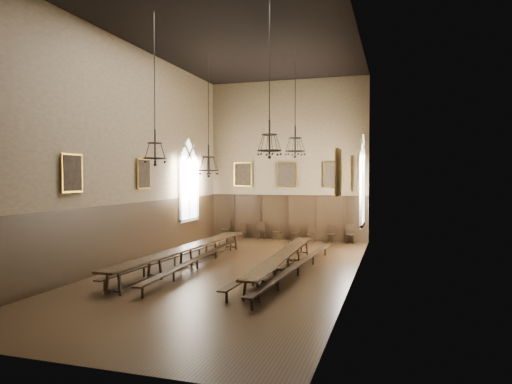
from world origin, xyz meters
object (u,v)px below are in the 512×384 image
at_px(table_left, 186,257).
at_px(table_right, 283,263).
at_px(bench_right_inner, 273,265).
at_px(chair_2, 261,234).
at_px(bench_left_outer, 175,259).
at_px(chair_6, 331,237).
at_px(chandelier_front_left, 155,147).
at_px(bench_right_outer, 298,268).
at_px(bench_left_inner, 197,262).
at_px(chandelier_back_left, 209,163).
at_px(chair_4, 295,236).
at_px(chandelier_back_right, 295,144).
at_px(chair_1, 242,234).
at_px(chair_3, 277,235).
at_px(chair_0, 226,233).
at_px(chair_7, 350,238).
at_px(chandelier_front_right, 269,139).
at_px(chair_5, 311,237).

height_order(table_left, table_right, table_left).
bearing_deg(bench_right_inner, chair_2, 109.42).
bearing_deg(bench_left_outer, chair_6, 58.73).
bearing_deg(chandelier_front_left, bench_right_outer, 30.74).
distance_m(bench_left_inner, chandelier_back_left, 4.84).
xyz_separation_m(bench_right_outer, chandelier_front_left, (-4.30, -2.56, 4.27)).
relative_size(table_right, chair_4, 10.28).
height_order(bench_left_outer, chair_6, chair_6).
relative_size(bench_right_inner, chandelier_back_right, 2.11).
distance_m(bench_left_outer, chair_1, 8.36).
height_order(chair_3, chandelier_front_left, chandelier_front_left).
xyz_separation_m(chair_0, chair_1, (0.96, 0.03, -0.04)).
relative_size(chair_7, chandelier_front_right, 0.21).
xyz_separation_m(table_left, table_right, (3.93, 0.02, -0.04)).
height_order(chair_0, chair_7, chair_0).
relative_size(table_left, chandelier_front_right, 2.16).
height_order(chair_3, chair_6, chair_3).
height_order(chair_5, chandelier_front_left, chandelier_front_left).
bearing_deg(bench_right_inner, chandelier_back_left, 145.28).
height_order(chair_3, chair_4, chair_3).
xyz_separation_m(bench_right_inner, chandelier_front_left, (-3.28, -2.90, 4.28)).
bearing_deg(chair_4, bench_right_outer, -77.12).
relative_size(chair_1, chandelier_front_right, 0.19).
height_order(bench_left_outer, chair_1, chair_1).
bearing_deg(table_left, chair_1, 93.77).
xyz_separation_m(chandelier_back_right, chandelier_front_left, (-3.54, -5.48, -0.39)).
relative_size(bench_left_outer, chair_4, 10.45).
bearing_deg(chair_6, table_right, -78.72).
relative_size(table_right, chair_6, 9.65).
height_order(chair_1, chair_2, chair_2).
bearing_deg(chair_3, chandelier_back_right, -64.80).
distance_m(chair_4, chair_7, 3.00).
height_order(bench_left_inner, chandelier_back_right, chandelier_back_right).
relative_size(table_right, chair_5, 10.34).
relative_size(chair_1, chandelier_front_left, 0.18).
xyz_separation_m(chandelier_back_left, chandelier_front_left, (0.40, -5.45, 0.38)).
bearing_deg(chandelier_front_left, chandelier_back_right, 57.13).
bearing_deg(chair_7, chandelier_front_left, -125.91).
distance_m(chandelier_front_left, chandelier_front_right, 3.86).
distance_m(table_left, bench_right_inner, 3.57).
height_order(chair_2, chair_7, chair_2).
bearing_deg(table_left, chandelier_front_right, -32.20).
distance_m(bench_left_outer, chandelier_back_right, 6.89).
distance_m(bench_left_inner, chandelier_front_left, 5.05).
height_order(chair_3, chandelier_back_right, chandelier_back_right).
relative_size(chandelier_back_right, chandelier_front_left, 0.91).
xyz_separation_m(table_right, chair_6, (0.63, 8.35, -0.07)).
bearing_deg(bench_left_outer, table_left, -0.74).
bearing_deg(table_left, chandelier_front_left, -84.34).
xyz_separation_m(table_left, chandelier_front_right, (4.13, -2.60, 4.35)).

